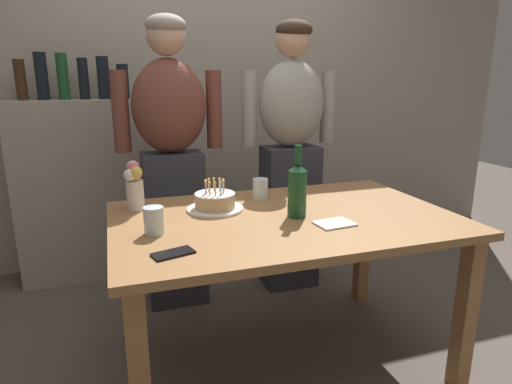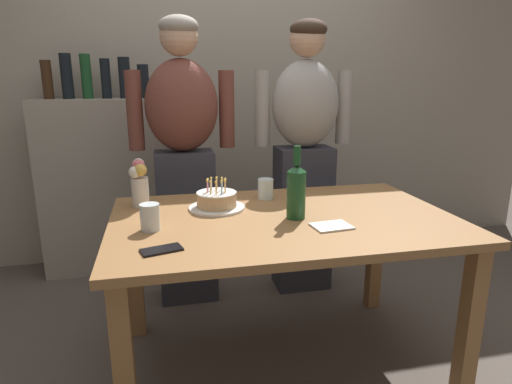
{
  "view_description": "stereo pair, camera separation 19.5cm",
  "coord_description": "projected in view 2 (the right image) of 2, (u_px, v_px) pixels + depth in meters",
  "views": [
    {
      "loc": [
        -0.71,
        -1.72,
        1.34
      ],
      "look_at": [
        -0.11,
        0.07,
        0.84
      ],
      "focal_mm": 30.68,
      "sensor_mm": 36.0,
      "label": 1
    },
    {
      "loc": [
        -0.52,
        -1.77,
        1.34
      ],
      "look_at": [
        -0.11,
        0.07,
        0.84
      ],
      "focal_mm": 30.68,
      "sensor_mm": 36.0,
      "label": 2
    }
  ],
  "objects": [
    {
      "name": "water_glass_near",
      "position": [
        265.0,
        189.0,
        2.2
      ],
      "size": [
        0.08,
        0.08,
        0.1
      ],
      "primitive_type": "cylinder",
      "color": "silver",
      "rests_on": "dining_table"
    },
    {
      "name": "dining_table",
      "position": [
        283.0,
        237.0,
        1.96
      ],
      "size": [
        1.5,
        0.96,
        0.74
      ],
      "color": "olive",
      "rests_on": "ground_plane"
    },
    {
      "name": "water_glass_far",
      "position": [
        150.0,
        217.0,
        1.75
      ],
      "size": [
        0.08,
        0.08,
        0.11
      ],
      "primitive_type": "cylinder",
      "color": "silver",
      "rests_on": "dining_table"
    },
    {
      "name": "ground_plane",
      "position": [
        281.0,
        361.0,
        2.12
      ],
      "size": [
        10.0,
        10.0,
        0.0
      ],
      "primitive_type": "plane",
      "color": "#564C44"
    },
    {
      "name": "wine_bottle",
      "position": [
        296.0,
        190.0,
        1.88
      ],
      "size": [
        0.08,
        0.08,
        0.32
      ],
      "color": "#194723",
      "rests_on": "dining_table"
    },
    {
      "name": "napkin_stack",
      "position": [
        332.0,
        226.0,
        1.79
      ],
      "size": [
        0.17,
        0.13,
        0.01
      ],
      "primitive_type": "cube",
      "rotation": [
        0.0,
        0.0,
        0.1
      ],
      "color": "white",
      "rests_on": "dining_table"
    },
    {
      "name": "shelf_cabinet",
      "position": [
        106.0,
        184.0,
        3.03
      ],
      "size": [
        0.84,
        0.3,
        1.48
      ],
      "color": "#9E9384",
      "rests_on": "ground_plane"
    },
    {
      "name": "person_man_bearded",
      "position": [
        184.0,
        159.0,
        2.54
      ],
      "size": [
        0.61,
        0.27,
        1.66
      ],
      "rotation": [
        0.0,
        0.0,
        3.14
      ],
      "color": "#33333D",
      "rests_on": "ground_plane"
    },
    {
      "name": "back_wall",
      "position": [
        227.0,
        82.0,
        3.25
      ],
      "size": [
        5.2,
        0.1,
        2.6
      ],
      "primitive_type": "cube",
      "color": "#9E9384",
      "rests_on": "ground_plane"
    },
    {
      "name": "person_woman_cardigan",
      "position": [
        304.0,
        155.0,
        2.69
      ],
      "size": [
        0.61,
        0.27,
        1.66
      ],
      "rotation": [
        0.0,
        0.0,
        3.14
      ],
      "color": "#33333D",
      "rests_on": "ground_plane"
    },
    {
      "name": "flower_vase",
      "position": [
        139.0,
        181.0,
        2.05
      ],
      "size": [
        0.09,
        0.1,
        0.23
      ],
      "color": "silver",
      "rests_on": "dining_table"
    },
    {
      "name": "cell_phone",
      "position": [
        162.0,
        250.0,
        1.55
      ],
      "size": [
        0.16,
        0.11,
        0.01
      ],
      "primitive_type": "cube",
      "rotation": [
        0.0,
        0.0,
        0.28
      ],
      "color": "black",
      "rests_on": "dining_table"
    },
    {
      "name": "birthday_cake",
      "position": [
        217.0,
        201.0,
        2.03
      ],
      "size": [
        0.26,
        0.26,
        0.15
      ],
      "color": "white",
      "rests_on": "dining_table"
    }
  ]
}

